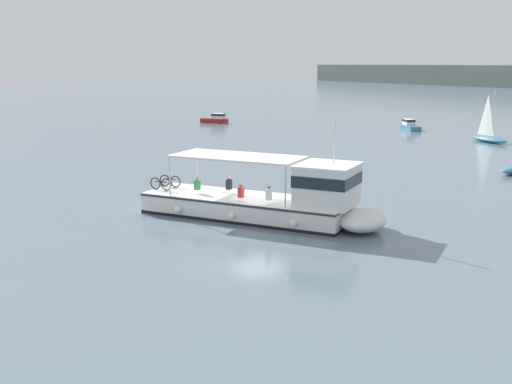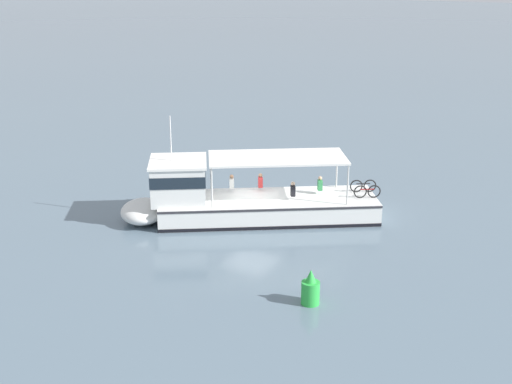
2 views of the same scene
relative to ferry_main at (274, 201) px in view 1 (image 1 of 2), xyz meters
The scene contains 6 objects.
ground_plane 1.30m from the ferry_main, 130.43° to the right, with size 400.00×400.00×0.00m, color slate.
ferry_main is the anchor object (origin of this frame).
motorboat_off_stern 46.28m from the ferry_main, 126.71° to the left, with size 3.82×2.64×1.26m.
motorboat_near_port 52.09m from the ferry_main, 155.70° to the left, with size 3.69×3.13×1.26m.
sailboat_horizon_west 38.68m from the ferry_main, 113.08° to the left, with size 4.98×2.27×5.40m.
channel_buoy 9.41m from the ferry_main, 137.58° to the left, with size 0.70×0.70×1.40m.
Camera 1 is at (25.74, -15.72, 7.84)m, focal length 43.00 mm.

